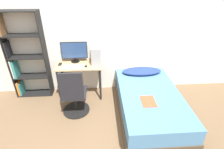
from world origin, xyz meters
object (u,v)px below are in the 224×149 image
Objects in this scene: bookshelf at (23,59)px; monitor at (74,51)px; keyboard at (73,67)px; pc_tower at (96,55)px; office_chair at (74,97)px; bed at (149,103)px.

bookshelf is 1.09m from monitor.
bookshelf is at bearing 167.96° from keyboard.
monitor is (1.08, 0.03, 0.13)m from bookshelf.
pc_tower is (1.54, -0.05, 0.07)m from bookshelf.
monitor is at bearing 169.46° from pc_tower.
office_chair is 0.49× the size of bed.
keyboard is (-0.02, -0.26, -0.23)m from monitor.
office_chair is at bearing -122.31° from pc_tower.
pc_tower is (0.43, 0.69, 0.58)m from office_chair.
bookshelf reaches higher than pc_tower.
monitor reaches higher than keyboard.
bookshelf is 1.42m from office_chair.
bed is (2.53, -0.86, -0.63)m from bookshelf.
keyboard is (-0.04, 0.51, 0.41)m from office_chair.
monitor reaches higher than office_chair.
bookshelf is 1.09m from keyboard.
bookshelf is 3.36× the size of monitor.
monitor is 0.35m from keyboard.
bookshelf is 1.89× the size of office_chair.
pc_tower is (-0.99, 0.81, 0.70)m from bed.
bookshelf is 0.93× the size of bed.
bookshelf reaches higher than keyboard.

